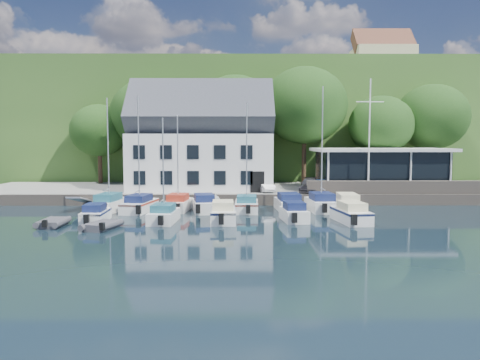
{
  "coord_description": "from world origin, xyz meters",
  "views": [
    {
      "loc": [
        -3.35,
        -31.02,
        5.83
      ],
      "look_at": [
        -3.14,
        9.0,
        2.48
      ],
      "focal_mm": 35.0,
      "sensor_mm": 36.0,
      "label": 1
    }
  ],
  "objects_px": {
    "boat_r1_1": "(139,158)",
    "dinghy_0": "(53,221)",
    "flagpole": "(369,136)",
    "boat_r1_7": "(347,202)",
    "boat_r2_3": "(294,211)",
    "car_silver": "(263,185)",
    "boat_r1_6": "(322,154)",
    "boat_r2_2": "(223,211)",
    "boat_r1_4": "(247,161)",
    "car_blue": "(320,185)",
    "boat_r2_4": "(351,212)",
    "boat_r1_0": "(108,155)",
    "boat_r1_3": "(204,203)",
    "harbor_building": "(202,146)",
    "boat_r1_2": "(178,159)",
    "club_pavilion": "(380,169)",
    "boat_r2_0": "(96,213)",
    "dinghy_1": "(102,224)",
    "car_white": "(265,186)",
    "boat_r1_5": "(289,202)",
    "boat_r2_1": "(163,165)",
    "car_dgrey": "(310,185)"
  },
  "relations": [
    {
      "from": "boat_r1_1",
      "to": "dinghy_0",
      "type": "xyz_separation_m",
      "value": [
        -4.56,
        -6.63,
        -4.08
      ]
    },
    {
      "from": "flagpole",
      "to": "boat_r1_7",
      "type": "relative_size",
      "value": 1.5
    },
    {
      "from": "boat_r2_3",
      "to": "car_silver",
      "type": "bearing_deg",
      "value": 92.74
    },
    {
      "from": "boat_r1_6",
      "to": "boat_r2_3",
      "type": "distance_m",
      "value": 6.98
    },
    {
      "from": "boat_r1_7",
      "to": "boat_r2_2",
      "type": "relative_size",
      "value": 1.26
    },
    {
      "from": "car_silver",
      "to": "boat_r1_4",
      "type": "xyz_separation_m",
      "value": [
        -1.73,
        -6.48,
        2.66
      ]
    },
    {
      "from": "car_blue",
      "to": "boat_r2_4",
      "type": "distance_m",
      "value": 11.43
    },
    {
      "from": "boat_r1_0",
      "to": "boat_r1_3",
      "type": "relative_size",
      "value": 1.66
    },
    {
      "from": "harbor_building",
      "to": "boat_r1_7",
      "type": "height_order",
      "value": "harbor_building"
    },
    {
      "from": "boat_r1_1",
      "to": "boat_r1_2",
      "type": "relative_size",
      "value": 1.02
    },
    {
      "from": "club_pavilion",
      "to": "boat_r2_0",
      "type": "relative_size",
      "value": 2.73
    },
    {
      "from": "boat_r2_2",
      "to": "boat_r2_4",
      "type": "bearing_deg",
      "value": -2.14
    },
    {
      "from": "boat_r1_2",
      "to": "boat_r1_3",
      "type": "distance_m",
      "value": 4.31
    },
    {
      "from": "boat_r1_4",
      "to": "dinghy_1",
      "type": "bearing_deg",
      "value": -139.73
    },
    {
      "from": "flagpole",
      "to": "car_white",
      "type": "bearing_deg",
      "value": 171.24
    },
    {
      "from": "boat_r1_1",
      "to": "boat_r1_5",
      "type": "relative_size",
      "value": 1.43
    },
    {
      "from": "boat_r1_6",
      "to": "boat_r1_7",
      "type": "xyz_separation_m",
      "value": [
        2.04,
        -0.38,
        -3.95
      ]
    },
    {
      "from": "club_pavilion",
      "to": "car_white",
      "type": "height_order",
      "value": "club_pavilion"
    },
    {
      "from": "boat_r1_7",
      "to": "boat_r2_3",
      "type": "height_order",
      "value": "boat_r1_7"
    },
    {
      "from": "boat_r1_0",
      "to": "boat_r1_2",
      "type": "xyz_separation_m",
      "value": [
        5.66,
        0.48,
        -0.32
      ]
    },
    {
      "from": "boat_r1_6",
      "to": "boat_r2_1",
      "type": "height_order",
      "value": "boat_r1_6"
    },
    {
      "from": "car_white",
      "to": "boat_r1_6",
      "type": "xyz_separation_m",
      "value": [
        4.43,
        -5.66,
        3.15
      ]
    },
    {
      "from": "car_white",
      "to": "flagpole",
      "type": "bearing_deg",
      "value": -23.34
    },
    {
      "from": "club_pavilion",
      "to": "boat_r2_0",
      "type": "distance_m",
      "value": 28.2
    },
    {
      "from": "car_dgrey",
      "to": "boat_r1_0",
      "type": "distance_m",
      "value": 18.69
    },
    {
      "from": "boat_r2_0",
      "to": "boat_r2_1",
      "type": "xyz_separation_m",
      "value": [
        4.96,
        -0.19,
        3.45
      ]
    },
    {
      "from": "boat_r2_3",
      "to": "boat_r2_1",
      "type": "bearing_deg",
      "value": 177.28
    },
    {
      "from": "boat_r1_7",
      "to": "car_dgrey",
      "type": "bearing_deg",
      "value": 112.3
    },
    {
      "from": "car_silver",
      "to": "car_white",
      "type": "bearing_deg",
      "value": -87.42
    },
    {
      "from": "boat_r1_4",
      "to": "flagpole",
      "type": "bearing_deg",
      "value": 24.42
    },
    {
      "from": "club_pavilion",
      "to": "boat_r2_1",
      "type": "relative_size",
      "value": 1.6
    },
    {
      "from": "boat_r1_5",
      "to": "boat_r2_4",
      "type": "distance_m",
      "value": 6.92
    },
    {
      "from": "club_pavilion",
      "to": "boat_r1_5",
      "type": "bearing_deg",
      "value": -141.3
    },
    {
      "from": "boat_r1_2",
      "to": "boat_r2_4",
      "type": "relative_size",
      "value": 1.44
    },
    {
      "from": "boat_r1_0",
      "to": "boat_r2_1",
      "type": "relative_size",
      "value": 1.13
    },
    {
      "from": "boat_r1_2",
      "to": "boat_r2_4",
      "type": "distance_m",
      "value": 14.79
    },
    {
      "from": "boat_r1_0",
      "to": "boat_r1_4",
      "type": "relative_size",
      "value": 1.11
    },
    {
      "from": "harbor_building",
      "to": "club_pavilion",
      "type": "distance_m",
      "value": 18.15
    },
    {
      "from": "car_dgrey",
      "to": "boat_r2_1",
      "type": "relative_size",
      "value": 0.53
    },
    {
      "from": "boat_r1_2",
      "to": "boat_r2_0",
      "type": "distance_m",
      "value": 8.47
    },
    {
      "from": "boat_r1_3",
      "to": "club_pavilion",
      "type": "bearing_deg",
      "value": 17.83
    },
    {
      "from": "boat_r1_1",
      "to": "boat_r2_3",
      "type": "height_order",
      "value": "boat_r1_1"
    },
    {
      "from": "boat_r1_1",
      "to": "car_blue",
      "type": "bearing_deg",
      "value": 31.17
    },
    {
      "from": "dinghy_1",
      "to": "harbor_building",
      "type": "bearing_deg",
      "value": 89.54
    },
    {
      "from": "boat_r1_0",
      "to": "boat_r2_0",
      "type": "distance_m",
      "value": 6.44
    },
    {
      "from": "car_blue",
      "to": "boat_r2_0",
      "type": "bearing_deg",
      "value": -146.53
    },
    {
      "from": "boat_r2_2",
      "to": "boat_r1_7",
      "type": "bearing_deg",
      "value": 24.99
    },
    {
      "from": "boat_r1_3",
      "to": "boat_r1_4",
      "type": "distance_m",
      "value": 4.92
    },
    {
      "from": "car_silver",
      "to": "dinghy_1",
      "type": "bearing_deg",
      "value": -141.81
    },
    {
      "from": "boat_r2_4",
      "to": "boat_r1_0",
      "type": "bearing_deg",
      "value": 156.2
    }
  ]
}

